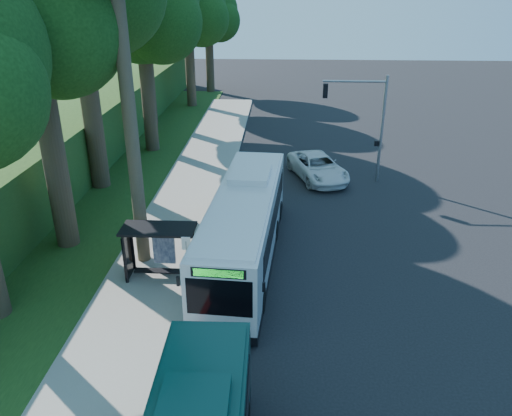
{
  "coord_description": "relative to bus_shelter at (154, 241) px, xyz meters",
  "views": [
    {
      "loc": [
        -1.82,
        -22.04,
        12.13
      ],
      "look_at": [
        -2.96,
        1.0,
        1.79
      ],
      "focal_mm": 35.0,
      "sensor_mm": 36.0,
      "label": 1
    }
  ],
  "objects": [
    {
      "name": "ground",
      "position": [
        7.26,
        2.86,
        -1.81
      ],
      "size": [
        140.0,
        140.0,
        0.0
      ],
      "primitive_type": "plane",
      "color": "black",
      "rests_on": "ground"
    },
    {
      "name": "sidewalk",
      "position": [
        -0.04,
        2.86,
        -1.75
      ],
      "size": [
        4.5,
        70.0,
        0.12
      ],
      "primitive_type": "cube",
      "color": "gray",
      "rests_on": "ground"
    },
    {
      "name": "red_curb",
      "position": [
        2.26,
        -1.14,
        -1.74
      ],
      "size": [
        0.25,
        30.0,
        0.13
      ],
      "primitive_type": "cube",
      "color": "maroon",
      "rests_on": "ground"
    },
    {
      "name": "grass_verge",
      "position": [
        -5.74,
        7.86,
        -1.78
      ],
      "size": [
        8.0,
        70.0,
        0.06
      ],
      "primitive_type": "cube",
      "color": "#234719",
      "rests_on": "ground"
    },
    {
      "name": "bus_shelter",
      "position": [
        0.0,
        0.0,
        0.0
      ],
      "size": [
        3.2,
        1.51,
        2.55
      ],
      "color": "black",
      "rests_on": "ground"
    },
    {
      "name": "stop_sign_pole",
      "position": [
        1.86,
        -2.14,
        0.28
      ],
      "size": [
        0.35,
        0.06,
        3.17
      ],
      "color": "gray",
      "rests_on": "ground"
    },
    {
      "name": "traffic_signal_pole",
      "position": [
        11.04,
        12.86,
        2.62
      ],
      "size": [
        4.1,
        0.3,
        7.0
      ],
      "color": "gray",
      "rests_on": "ground"
    },
    {
      "name": "tree_0",
      "position": [
        -5.14,
        2.84,
        9.4
      ],
      "size": [
        8.4,
        8.0,
        15.7
      ],
      "color": "#382B1E",
      "rests_on": "ground"
    },
    {
      "name": "tree_2",
      "position": [
        -4.64,
        18.84,
        8.67
      ],
      "size": [
        8.82,
        8.4,
        15.12
      ],
      "color": "#382B1E",
      "rests_on": "ground"
    },
    {
      "name": "tree_4",
      "position": [
        -4.14,
        34.84,
        7.92
      ],
      "size": [
        8.4,
        8.0,
        14.14
      ],
      "color": "#382B1E",
      "rests_on": "ground"
    },
    {
      "name": "tree_5",
      "position": [
        -3.16,
        42.84,
        7.16
      ],
      "size": [
        7.35,
        7.0,
        12.86
      ],
      "color": "#382B1E",
      "rests_on": "ground"
    },
    {
      "name": "white_bus",
      "position": [
        3.88,
        1.82,
        0.05
      ],
      "size": [
        3.62,
        12.91,
        3.8
      ],
      "rotation": [
        0.0,
        0.0,
        -0.07
      ],
      "color": "silver",
      "rests_on": "ground"
    },
    {
      "name": "pickup",
      "position": [
        8.05,
        13.01,
        -0.98
      ],
      "size": [
        4.47,
        6.51,
        1.65
      ],
      "primitive_type": "imported",
      "rotation": [
        0.0,
        0.0,
        0.32
      ],
      "color": "silver",
      "rests_on": "ground"
    }
  ]
}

